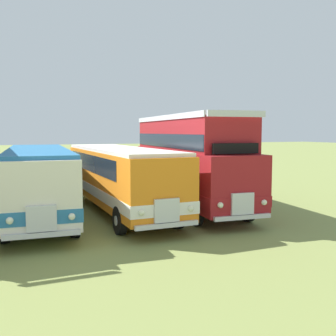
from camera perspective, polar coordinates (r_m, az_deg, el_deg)
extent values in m
plane|color=olive|center=(18.26, -17.92, -6.80)|extent=(200.00, 200.00, 0.00)
cube|color=silver|center=(18.36, -18.15, -1.36)|extent=(3.06, 11.61, 2.30)
cube|color=teal|center=(18.44, -18.09, -3.21)|extent=(3.10, 11.65, 0.44)
cube|color=#19232D|center=(18.71, -18.22, 0.60)|extent=(2.97, 9.21, 0.76)
cube|color=#19232D|center=(12.64, -17.90, -1.28)|extent=(2.20, 0.21, 0.90)
cube|color=silver|center=(12.73, -17.73, -6.94)|extent=(0.90, 0.16, 0.80)
cube|color=silver|center=(12.81, -17.67, -9.15)|extent=(2.30, 0.25, 0.16)
sphere|color=#EAEACC|center=(12.76, -13.66, -6.80)|extent=(0.22, 0.22, 0.22)
sphere|color=#EAEACC|center=(12.74, -21.81, -7.05)|extent=(0.22, 0.22, 0.22)
cube|color=teal|center=(18.27, -18.26, 2.45)|extent=(3.00, 11.20, 0.14)
cylinder|color=black|center=(14.52, -13.22, -7.66)|extent=(0.33, 1.05, 1.04)
cylinder|color=silver|center=(14.54, -12.63, -7.64)|extent=(0.04, 0.36, 0.36)
cylinder|color=black|center=(14.49, -22.39, -7.95)|extent=(0.33, 1.05, 1.04)
cylinder|color=silver|center=(14.51, -22.99, -7.96)|extent=(0.04, 0.36, 0.36)
cylinder|color=black|center=(22.47, -15.25, -3.15)|extent=(0.33, 1.05, 1.04)
cylinder|color=silver|center=(22.48, -14.87, -3.13)|extent=(0.04, 0.36, 0.36)
cylinder|color=black|center=(22.45, -21.13, -3.32)|extent=(0.33, 1.05, 1.04)
cylinder|color=silver|center=(22.46, -21.51, -3.33)|extent=(0.04, 0.36, 0.36)
cube|color=orange|center=(18.45, -7.05, -1.10)|extent=(2.86, 11.13, 2.30)
cube|color=white|center=(18.53, -7.03, -2.95)|extent=(2.90, 11.17, 0.44)
cube|color=#19232D|center=(18.78, -7.42, 0.84)|extent=(2.81, 8.73, 0.76)
cube|color=#19232D|center=(13.26, -0.37, -0.73)|extent=(2.20, 0.17, 0.90)
cube|color=silver|center=(13.35, -0.18, -6.12)|extent=(0.90, 0.15, 0.80)
cube|color=silver|center=(13.43, -0.13, -8.23)|extent=(2.30, 0.22, 0.16)
sphere|color=#EAEACC|center=(13.71, 3.31, -5.82)|extent=(0.22, 0.22, 0.22)
sphere|color=#EAEACC|center=(13.02, -3.83, -6.42)|extent=(0.22, 0.22, 0.22)
cube|color=white|center=(18.36, -7.09, 2.68)|extent=(2.81, 10.73, 0.14)
cylinder|color=black|center=(15.40, 1.33, -6.78)|extent=(0.31, 1.05, 1.04)
cylinder|color=silver|center=(15.46, 1.84, -6.73)|extent=(0.03, 0.36, 0.36)
cylinder|color=black|center=(14.61, -6.96, -7.49)|extent=(0.31, 1.05, 1.04)
cylinder|color=silver|center=(14.57, -7.53, -7.53)|extent=(0.03, 0.36, 0.36)
cylinder|color=black|center=(22.47, -6.90, -3.00)|extent=(0.31, 1.05, 1.04)
cylinder|color=silver|center=(22.52, -6.53, -2.98)|extent=(0.03, 0.36, 0.36)
cylinder|color=black|center=(21.94, -12.67, -3.29)|extent=(0.31, 1.05, 1.04)
cylinder|color=silver|center=(21.91, -13.06, -3.31)|extent=(0.03, 0.36, 0.36)
cube|color=maroon|center=(19.56, 3.07, -0.71)|extent=(3.11, 10.77, 2.30)
cube|color=maroon|center=(19.63, 3.06, -2.45)|extent=(3.15, 10.81, 0.44)
cube|color=#19232D|center=(19.88, 2.66, 1.12)|extent=(3.00, 8.38, 0.76)
cube|color=#19232D|center=(14.75, 10.54, -0.21)|extent=(2.20, 0.23, 0.90)
cube|color=silver|center=(14.82, 10.67, -5.06)|extent=(0.91, 0.17, 0.80)
cube|color=silver|center=(14.89, 10.69, -6.98)|extent=(2.30, 0.27, 0.16)
sphere|color=#EAEACC|center=(15.27, 13.65, -4.82)|extent=(0.22, 0.22, 0.22)
sphere|color=#EAEACC|center=(14.40, 7.54, -5.32)|extent=(0.22, 0.22, 0.22)
cube|color=maroon|center=(19.69, 2.83, 4.87)|extent=(2.96, 9.87, 1.50)
cube|color=silver|center=(15.08, 9.86, 7.72)|extent=(2.40, 0.24, 0.24)
cube|color=silver|center=(23.83, -0.97, 6.87)|extent=(2.40, 0.24, 0.24)
cube|color=silver|center=(20.16, 6.05, 7.13)|extent=(0.66, 9.73, 0.24)
cube|color=silver|center=(19.30, -0.51, 7.24)|extent=(0.66, 9.73, 0.24)
cube|color=#19232D|center=(19.69, 2.83, 4.00)|extent=(2.99, 9.77, 0.64)
cube|color=black|center=(15.13, 9.70, 2.79)|extent=(1.90, 0.23, 0.40)
cylinder|color=black|center=(16.90, 11.35, -5.81)|extent=(0.34, 1.05, 1.04)
cylinder|color=silver|center=(16.97, 11.79, -5.77)|extent=(0.04, 0.36, 0.36)
cylinder|color=black|center=(15.90, 4.08, -6.41)|extent=(0.34, 1.05, 1.04)
cylinder|color=silver|center=(15.85, 3.57, -6.45)|extent=(0.04, 0.36, 0.36)
cylinder|color=black|center=(23.38, 2.54, -2.64)|extent=(0.34, 1.05, 1.04)
cylinder|color=silver|center=(23.43, 2.88, -2.63)|extent=(0.04, 0.36, 0.36)
cylinder|color=black|center=(22.67, -2.91, -2.89)|extent=(0.34, 1.05, 1.04)
cylinder|color=silver|center=(22.63, -3.27, -2.91)|extent=(0.04, 0.36, 0.36)
cylinder|color=#8C704C|center=(30.90, -13.26, -0.84)|extent=(0.08, 0.08, 1.05)
cylinder|color=#8C704C|center=(32.54, -1.50, -0.40)|extent=(0.08, 0.08, 1.05)
cylinder|color=beige|center=(30.56, -19.51, -0.30)|extent=(20.13, 0.03, 0.03)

